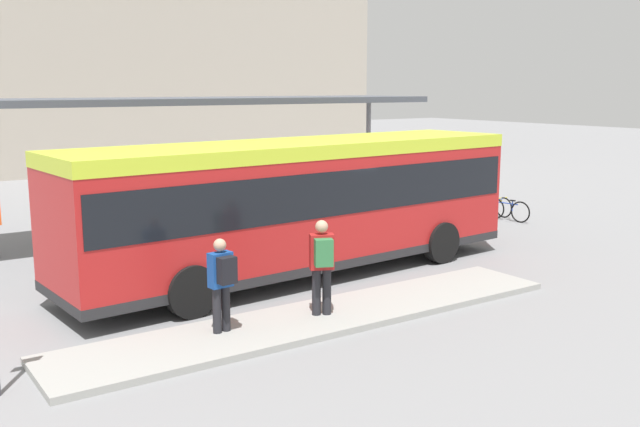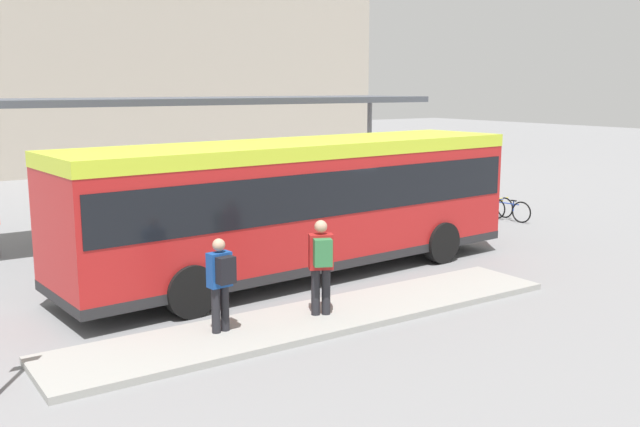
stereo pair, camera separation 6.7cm
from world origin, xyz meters
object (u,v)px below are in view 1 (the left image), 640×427
at_px(city_bus, 300,198).
at_px(bicycle_yellow, 493,205).
at_px(pedestrian_waiting, 322,261).
at_px(bicycle_red, 470,202).
at_px(pedestrian_companion, 222,279).
at_px(bicycle_green, 454,199).
at_px(bicycle_blue, 508,210).

xyz_separation_m(city_bus, bicycle_yellow, (9.42, 2.81, -1.44)).
distance_m(pedestrian_waiting, bicycle_red, 12.63).
bearing_deg(pedestrian_companion, bicycle_red, -68.73).
bearing_deg(bicycle_green, bicycle_red, 170.90).
xyz_separation_m(pedestrian_waiting, bicycle_green, (10.82, 7.57, -0.79)).
distance_m(city_bus, pedestrian_waiting, 3.37).
distance_m(bicycle_yellow, bicycle_green, 1.79).
height_order(bicycle_yellow, bicycle_green, bicycle_yellow).
xyz_separation_m(city_bus, bicycle_green, (9.38, 4.60, -1.45)).
height_order(pedestrian_waiting, bicycle_yellow, pedestrian_waiting).
height_order(city_bus, bicycle_green, city_bus).
relative_size(pedestrian_waiting, bicycle_blue, 1.10).
xyz_separation_m(pedestrian_companion, bicycle_yellow, (12.77, 5.60, -0.70)).
relative_size(pedestrian_waiting, pedestrian_companion, 1.08).
bearing_deg(bicycle_yellow, pedestrian_waiting, -62.85).
height_order(bicycle_yellow, bicycle_red, bicycle_red).
distance_m(bicycle_red, bicycle_green, 0.91).
xyz_separation_m(bicycle_blue, bicycle_yellow, (0.31, 0.89, -0.00)).
bearing_deg(bicycle_red, bicycle_yellow, 17.97).
xyz_separation_m(bicycle_red, bicycle_green, (0.13, 0.90, -0.02)).
bearing_deg(city_bus, pedestrian_waiting, -119.74).
bearing_deg(pedestrian_companion, bicycle_green, -65.85).
relative_size(bicycle_yellow, bicycle_green, 1.02).
bearing_deg(bicycle_yellow, bicycle_green, -179.77).
height_order(pedestrian_waiting, bicycle_green, pedestrian_waiting).
distance_m(pedestrian_waiting, bicycle_blue, 11.65).
xyz_separation_m(pedestrian_waiting, pedestrian_companion, (-1.91, 0.18, -0.08)).
distance_m(city_bus, bicycle_green, 10.55).
bearing_deg(bicycle_blue, city_bus, 92.98).
height_order(pedestrian_waiting, pedestrian_companion, pedestrian_waiting).
distance_m(bicycle_blue, bicycle_red, 1.80).
bearing_deg(bicycle_red, pedestrian_waiting, -50.43).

